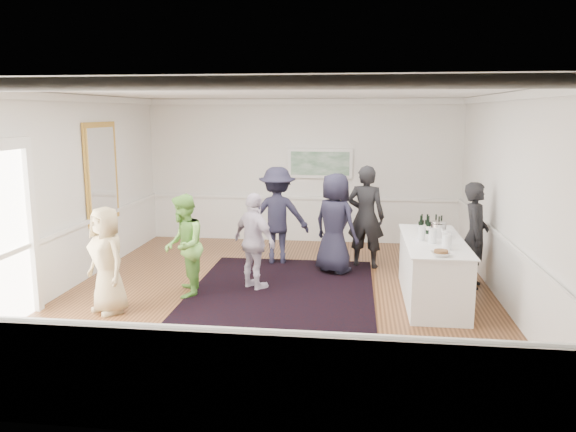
# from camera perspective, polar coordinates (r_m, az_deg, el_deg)

# --- Properties ---
(floor) EXTENTS (8.00, 8.00, 0.00)m
(floor) POSITION_cam_1_polar(r_m,az_deg,el_deg) (9.08, -1.11, -8.12)
(floor) COLOR brown
(floor) RESTS_ON ground
(ceiling) EXTENTS (7.00, 8.00, 0.02)m
(ceiling) POSITION_cam_1_polar(r_m,az_deg,el_deg) (8.61, -1.19, 12.51)
(ceiling) COLOR white
(ceiling) RESTS_ON wall_back
(wall_left) EXTENTS (0.02, 8.00, 3.20)m
(wall_left) POSITION_cam_1_polar(r_m,az_deg,el_deg) (9.83, -21.80, 2.16)
(wall_left) COLOR white
(wall_left) RESTS_ON floor
(wall_right) EXTENTS (0.02, 8.00, 3.20)m
(wall_right) POSITION_cam_1_polar(r_m,az_deg,el_deg) (8.90, 21.75, 1.37)
(wall_right) COLOR white
(wall_right) RESTS_ON floor
(wall_back) EXTENTS (7.00, 0.02, 3.20)m
(wall_back) POSITION_cam_1_polar(r_m,az_deg,el_deg) (12.64, 1.46, 4.60)
(wall_back) COLOR white
(wall_back) RESTS_ON floor
(wall_front) EXTENTS (7.00, 0.02, 3.20)m
(wall_front) POSITION_cam_1_polar(r_m,az_deg,el_deg) (4.86, -7.98, -5.09)
(wall_front) COLOR white
(wall_front) RESTS_ON floor
(wainscoting) EXTENTS (7.00, 8.00, 1.00)m
(wainscoting) POSITION_cam_1_polar(r_m,az_deg,el_deg) (8.93, -1.13, -5.08)
(wainscoting) COLOR white
(wainscoting) RESTS_ON floor
(mirror) EXTENTS (0.05, 1.25, 1.85)m
(mirror) POSITION_cam_1_polar(r_m,az_deg,el_deg) (10.93, -18.38, 4.20)
(mirror) COLOR gold
(mirror) RESTS_ON wall_left
(landscape_painting) EXTENTS (1.44, 0.06, 0.66)m
(landscape_painting) POSITION_cam_1_polar(r_m,az_deg,el_deg) (12.54, 3.27, 5.36)
(landscape_painting) COLOR white
(landscape_painting) RESTS_ON wall_back
(area_rug) EXTENTS (3.00, 3.92, 0.02)m
(area_rug) POSITION_cam_1_polar(r_m,az_deg,el_deg) (9.31, -0.58, -7.57)
(area_rug) COLOR black
(area_rug) RESTS_ON floor
(serving_table) EXTENTS (0.91, 2.38, 0.97)m
(serving_table) POSITION_cam_1_polar(r_m,az_deg,el_deg) (9.04, 14.47, -5.32)
(serving_table) COLOR white
(serving_table) RESTS_ON floor
(bartender) EXTENTS (0.57, 0.73, 1.77)m
(bartender) POSITION_cam_1_polar(r_m,az_deg,el_deg) (9.83, 18.47, -1.86)
(bartender) COLOR black
(bartender) RESTS_ON floor
(guest_tan) EXTENTS (0.92, 0.86, 1.57)m
(guest_tan) POSITION_cam_1_polar(r_m,az_deg,el_deg) (8.57, -17.91, -4.29)
(guest_tan) COLOR tan
(guest_tan) RESTS_ON floor
(guest_green) EXTENTS (0.78, 0.91, 1.64)m
(guest_green) POSITION_cam_1_polar(r_m,az_deg,el_deg) (9.05, -10.56, -2.97)
(guest_green) COLOR #73BB4B
(guest_green) RESTS_ON floor
(guest_lilac) EXTENTS (0.98, 0.90, 1.61)m
(guest_lilac) POSITION_cam_1_polar(r_m,az_deg,el_deg) (9.24, -3.42, -2.60)
(guest_lilac) COLOR silver
(guest_lilac) RESTS_ON floor
(guest_dark_a) EXTENTS (1.28, 0.82, 1.88)m
(guest_dark_a) POSITION_cam_1_polar(r_m,az_deg,el_deg) (10.81, -1.10, 0.05)
(guest_dark_a) COLOR black
(guest_dark_a) RESTS_ON floor
(guest_dark_b) EXTENTS (0.79, 0.61, 1.94)m
(guest_dark_b) POSITION_cam_1_polar(r_m,az_deg,el_deg) (10.63, 7.90, -0.07)
(guest_dark_b) COLOR black
(guest_dark_b) RESTS_ON floor
(guest_navy) EXTENTS (1.07, 1.00, 1.83)m
(guest_navy) POSITION_cam_1_polar(r_m,az_deg,el_deg) (10.20, 4.80, -0.75)
(guest_navy) COLOR black
(guest_navy) RESTS_ON floor
(wine_bottles) EXTENTS (0.41, 0.25, 0.31)m
(wine_bottles) POSITION_cam_1_polar(r_m,az_deg,el_deg) (9.38, 14.28, -0.75)
(wine_bottles) COLOR black
(wine_bottles) RESTS_ON serving_table
(juice_pitchers) EXTENTS (0.43, 0.65, 0.24)m
(juice_pitchers) POSITION_cam_1_polar(r_m,az_deg,el_deg) (8.59, 14.86, -2.04)
(juice_pitchers) COLOR #5FA73B
(juice_pitchers) RESTS_ON serving_table
(ice_bucket) EXTENTS (0.26, 0.26, 0.25)m
(ice_bucket) POSITION_cam_1_polar(r_m,az_deg,el_deg) (9.12, 15.01, -1.35)
(ice_bucket) COLOR silver
(ice_bucket) RESTS_ON serving_table
(nut_bowl) EXTENTS (0.27, 0.27, 0.08)m
(nut_bowl) POSITION_cam_1_polar(r_m,az_deg,el_deg) (7.96, 15.28, -3.64)
(nut_bowl) COLOR white
(nut_bowl) RESTS_ON serving_table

